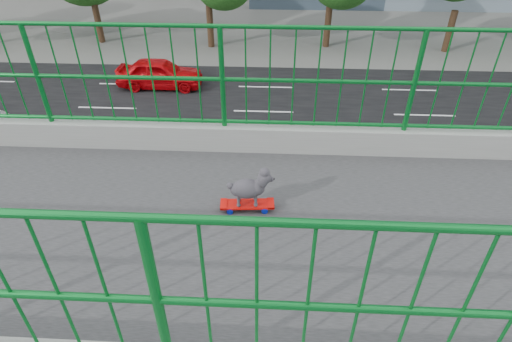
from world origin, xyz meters
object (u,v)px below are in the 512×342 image
Objects in this scene: poodle at (249,187)px; car_4 at (160,73)px; car_1 at (324,181)px; skateboard at (247,205)px.

car_4 is (-18.49, -6.21, -6.47)m from poodle.
car_1 is 1.03× the size of car_4.
car_1 is (-8.89, 2.05, -6.25)m from skateboard.
car_4 is at bearing -139.37° from car_1.
skateboard is at bearing -12.99° from car_1.
skateboard reaches higher than car_4.
car_1 is 12.65m from car_4.
poodle reaches higher than car_1.
skateboard is 0.11× the size of car_1.
poodle is 20.54m from car_4.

